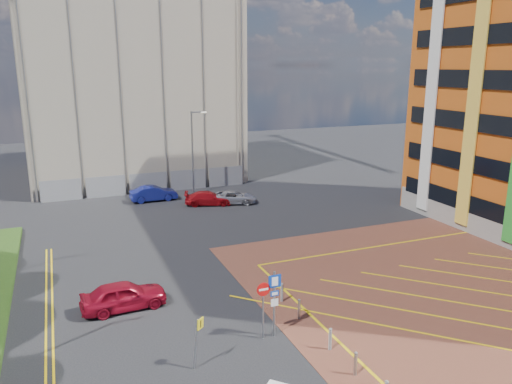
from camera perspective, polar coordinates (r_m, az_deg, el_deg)
ground at (r=23.09m, az=1.94°, el=-17.50°), size 140.00×140.00×0.00m
forecourt at (r=30.90m, az=26.85°, el=-10.51°), size 26.00×26.00×0.02m
lamp_back at (r=48.11m, az=-7.18°, el=4.85°), size 1.53×0.16×8.00m
sign_cluster at (r=23.03m, az=1.65°, el=-12.02°), size 1.17×0.12×3.20m
warning_sign at (r=21.28m, az=-6.72°, el=-16.11°), size 0.57×0.38×2.25m
bollard_row at (r=22.53m, az=9.37°, el=-17.19°), size 0.14×11.14×0.90m
construction_building at (r=58.47m, az=-14.51°, el=12.71°), size 21.20×19.20×22.00m
construction_fence at (r=50.01m, az=-11.07°, el=1.12°), size 21.60×0.06×2.00m
car_red_left at (r=26.92m, az=-14.89°, el=-11.35°), size 4.40×1.99×1.47m
car_blue_back at (r=46.89m, az=-11.63°, el=-0.16°), size 4.27×1.54×1.40m
car_red_back at (r=44.84m, az=-5.46°, el=-0.71°), size 4.50×2.83×1.22m
car_silver_back at (r=45.13m, az=-2.62°, el=-0.59°), size 4.57×3.15×1.16m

